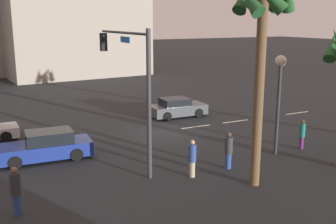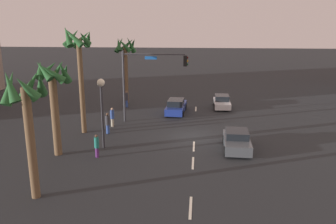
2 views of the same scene
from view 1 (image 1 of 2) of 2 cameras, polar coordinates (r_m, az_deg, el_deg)
name	(u,v)px [view 1 (image 1 of 2)]	position (r m, az deg, el deg)	size (l,w,h in m)	color
ground_plane	(164,131)	(25.59, -0.56, -2.72)	(220.00, 220.00, 0.00)	#232628
lane_stripe_1	(297,113)	(32.05, 17.80, -0.13)	(2.21, 0.14, 0.01)	silver
lane_stripe_2	(235,121)	(28.39, 9.50, -1.31)	(2.09, 0.14, 0.01)	silver
lane_stripe_3	(196,127)	(26.66, 3.93, -2.09)	(2.17, 0.14, 0.01)	silver
lane_stripe_4	(4,153)	(23.19, -22.20, -5.37)	(2.05, 0.14, 0.01)	silver
car_0	(46,147)	(21.26, -16.94, -4.71)	(4.77, 2.07, 1.46)	navy
car_2	(177,108)	(29.30, 1.29, 0.58)	(4.14, 2.05, 1.37)	#474C51
traffic_signal	(130,73)	(18.90, -5.34, 5.53)	(0.38, 6.02, 6.56)	#38383D
streetlamp	(279,84)	(21.17, 15.50, 3.79)	(0.56, 0.56, 5.19)	#2D2D33
pedestrian_0	(302,134)	(23.06, 18.44, -2.94)	(0.34, 0.34, 1.64)	#59266B
pedestrian_1	(229,150)	(19.24, 8.57, -5.32)	(0.52, 0.52, 1.78)	#2D478C
pedestrian_2	(16,190)	(15.65, -20.75, -10.29)	(0.46, 0.46, 1.83)	#2D478C
pedestrian_3	(192,158)	(18.08, 3.45, -6.46)	(0.35, 0.35, 1.73)	#B2A58C
palm_tree_1	(263,25)	(16.51, 13.36, 11.88)	(2.68, 2.74, 8.89)	brown
building_0	(33,16)	(62.12, -18.58, 12.70)	(14.71, 17.94, 14.69)	#9E9384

